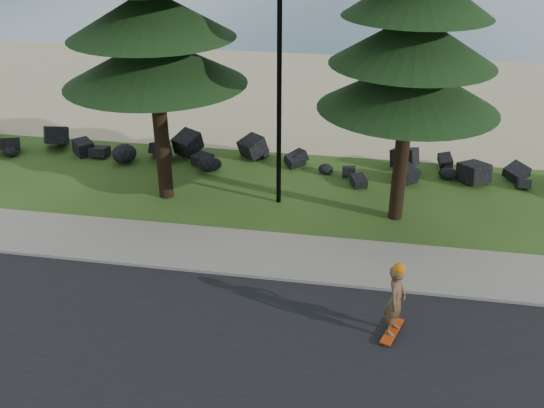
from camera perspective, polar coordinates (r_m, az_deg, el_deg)
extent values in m
plane|color=#2C4716|center=(15.77, -1.25, -5.01)|extent=(160.00, 160.00, 0.00)
cube|color=black|center=(12.31, -5.38, -16.11)|extent=(160.00, 7.00, 0.02)
cube|color=gray|center=(15.01, -1.91, -6.67)|extent=(160.00, 0.20, 0.10)
cube|color=gray|center=(15.92, -1.12, -4.51)|extent=(160.00, 2.00, 0.08)
cube|color=tan|center=(28.94, 4.28, 10.40)|extent=(160.00, 15.00, 0.01)
cylinder|color=black|center=(16.07, 13.55, 17.92)|extent=(0.40, 0.40, 12.00)
cylinder|color=black|center=(17.05, 0.69, 12.28)|extent=(0.14, 0.14, 8.00)
cube|color=#BA340A|center=(13.46, 11.24, -11.66)|extent=(0.53, 0.99, 0.03)
imported|color=brown|center=(12.96, 11.57, -8.84)|extent=(0.55, 0.68, 1.60)
sphere|color=#CC630B|center=(12.53, 11.90, -6.00)|extent=(0.26, 0.26, 0.26)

